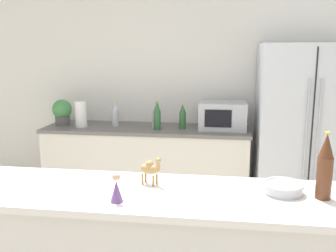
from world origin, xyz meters
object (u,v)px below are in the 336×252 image
potted_plant (62,111)px  back_bottle_0 (183,117)px  back_bottle_1 (156,115)px  paper_towel_roll (81,114)px  back_bottle_2 (157,115)px  wine_bottle (325,167)px  back_bottle_3 (115,114)px  camel_figurine (150,168)px  microwave (222,116)px  wise_man_figurine_blue (116,190)px  refrigerator (303,134)px  fruit_bowl (283,187)px

potted_plant → back_bottle_0: size_ratio=1.04×
back_bottle_1 → paper_towel_roll: bearing=-173.9°
back_bottle_2 → wine_bottle: size_ratio=0.94×
back_bottle_3 → camel_figurine: size_ratio=1.76×
paper_towel_roll → wine_bottle: 2.79m
back_bottle_1 → wine_bottle: (1.17, -2.06, 0.12)m
microwave → wine_bottle: wine_bottle is taller
wine_bottle → camel_figurine: (-0.85, 0.07, -0.07)m
potted_plant → wine_bottle: wine_bottle is taller
paper_towel_roll → wise_man_figurine_blue: 2.38m
wine_bottle → refrigerator: bearing=80.8°
refrigerator → fruit_bowl: size_ratio=8.75×
microwave → wise_man_figurine_blue: (-0.49, -2.25, 0.02)m
wine_bottle → camel_figurine: bearing=175.1°
back_bottle_2 → wise_man_figurine_blue: 2.14m
potted_plant → camel_figurine: bearing=-55.6°
paper_towel_roll → microwave: 1.49m
back_bottle_2 → wine_bottle: wine_bottle is taller
back_bottle_1 → potted_plant: bearing=-179.6°
wise_man_figurine_blue → microwave: bearing=77.7°
refrigerator → wine_bottle: refrigerator is taller
back_bottle_1 → wine_bottle: size_ratio=0.86×
back_bottle_2 → fruit_bowl: 2.14m
potted_plant → back_bottle_1: (1.03, 0.01, -0.02)m
back_bottle_1 → microwave: bearing=1.1°
back_bottle_1 → camel_figurine: bearing=-80.8°
refrigerator → microwave: bearing=174.7°
microwave → wise_man_figurine_blue: 2.31m
back_bottle_2 → camel_figurine: size_ratio=2.00×
paper_towel_roll → back_bottle_1: bearing=6.1°
paper_towel_roll → wise_man_figurine_blue: size_ratio=1.92×
paper_towel_roll → wine_bottle: bearing=-45.1°
back_bottle_3 → paper_towel_roll: bearing=-164.2°
paper_towel_roll → microwave: size_ratio=0.57×
refrigerator → fruit_bowl: 2.02m
wise_man_figurine_blue → wine_bottle: bearing=10.7°
paper_towel_roll → wise_man_figurine_blue: bearing=-65.1°
potted_plant → back_bottle_1: 1.03m
camel_figurine → wise_man_figurine_blue: size_ratio=1.08×
back_bottle_2 → back_bottle_3: (-0.48, 0.12, -0.02)m
potted_plant → fruit_bowl: (2.03, -2.01, -0.02)m
refrigerator → back_bottle_2: size_ratio=5.77×
back_bottle_2 → wine_bottle: bearing=-59.8°
paper_towel_roll → microwave: microwave is taller
camel_figurine → wise_man_figurine_blue: (-0.11, -0.25, -0.03)m
back_bottle_3 → back_bottle_0: bearing=-3.7°
potted_plant → wise_man_figurine_blue: (1.24, -2.23, 0.01)m
refrigerator → paper_towel_roll: bearing=-179.4°
back_bottle_2 → wise_man_figurine_blue: (0.17, -2.13, 0.01)m
microwave → fruit_bowl: size_ratio=2.38×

